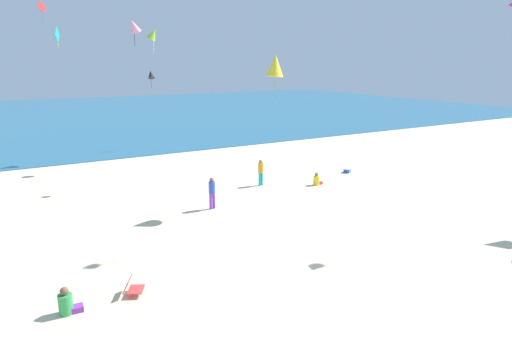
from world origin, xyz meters
The scene contains 14 objects.
ground_plane centered at (0.00, 10.00, 0.00)m, with size 120.00×120.00×0.00m, color beige.
ocean_water centered at (0.00, 53.76, 0.03)m, with size 120.00×60.00×0.05m, color #236084.
beach_chair_mid_beach centered at (-5.57, 3.95, 0.26)m, with size 0.78×0.78×0.55m.
cooler_box centered at (10.46, 12.38, 0.13)m, with size 0.60×0.56×0.27m.
person_0 centered at (-0.06, 10.13, 0.90)m, with size 0.35×0.35×1.56m.
person_1 centered at (4.09, 12.54, 0.88)m, with size 0.36×0.36×1.52m.
person_3 centered at (-7.43, 3.82, 0.30)m, with size 0.67×0.41×0.82m.
person_4 centered at (6.94, 10.99, 0.27)m, with size 0.62×0.39×0.74m.
kite_red centered at (-4.89, 28.87, 10.76)m, with size 0.70×0.64×1.90m.
kite_lime centered at (0.77, 20.71, 8.67)m, with size 1.01×0.99×1.68m.
kite_yellow centered at (2.87, 9.20, 6.75)m, with size 1.03×0.97×1.93m.
kite_teal centered at (-4.38, 25.89, 8.73)m, with size 0.45×1.08×1.42m.
kite_pink centered at (0.42, 23.88, 9.37)m, with size 1.32×1.23×1.93m.
kite_black centered at (-0.98, 15.91, 6.25)m, with size 0.37×0.53×1.04m.
Camera 1 is at (-8.40, -8.50, 6.94)m, focal length 30.96 mm.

